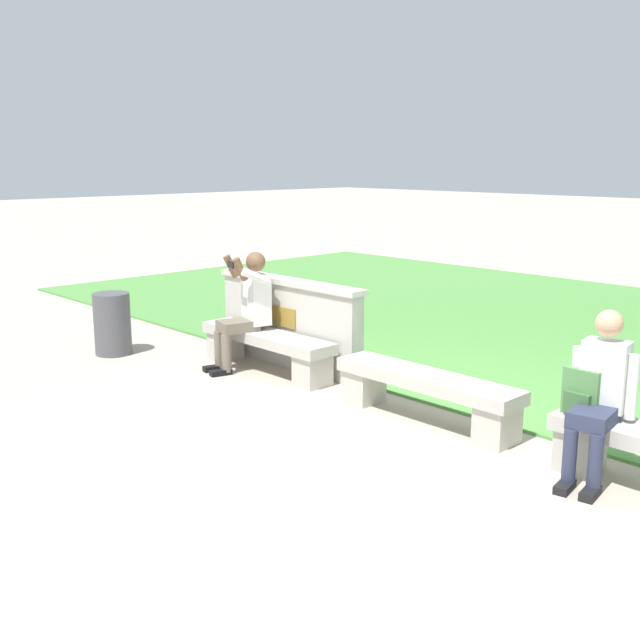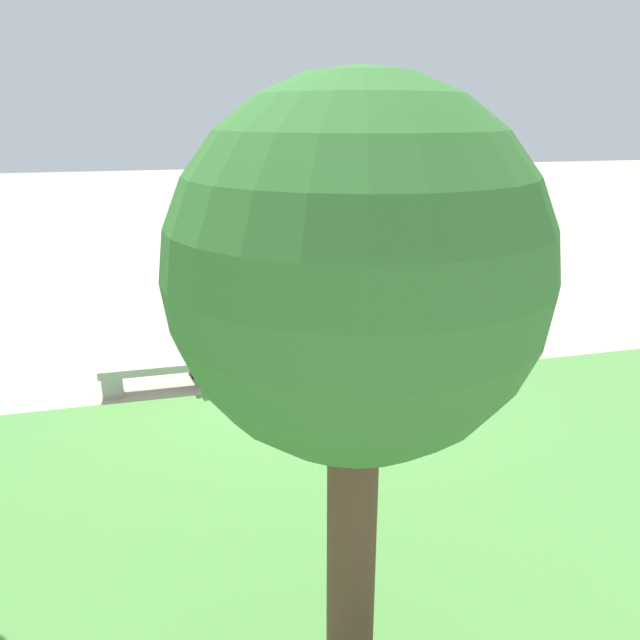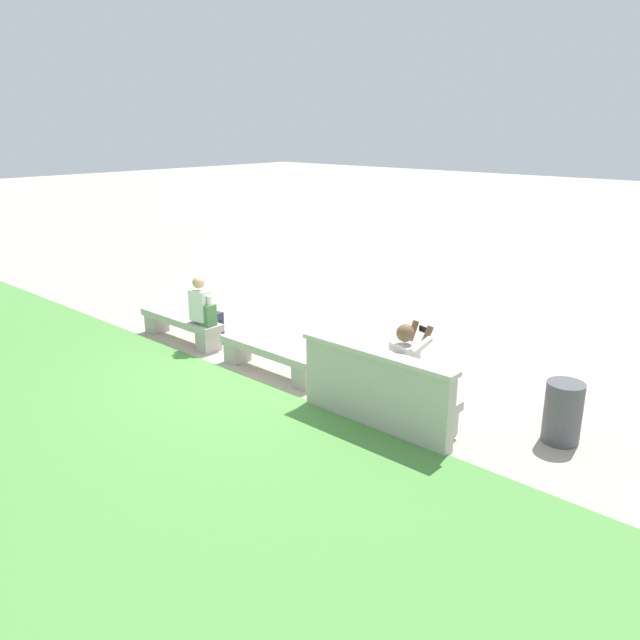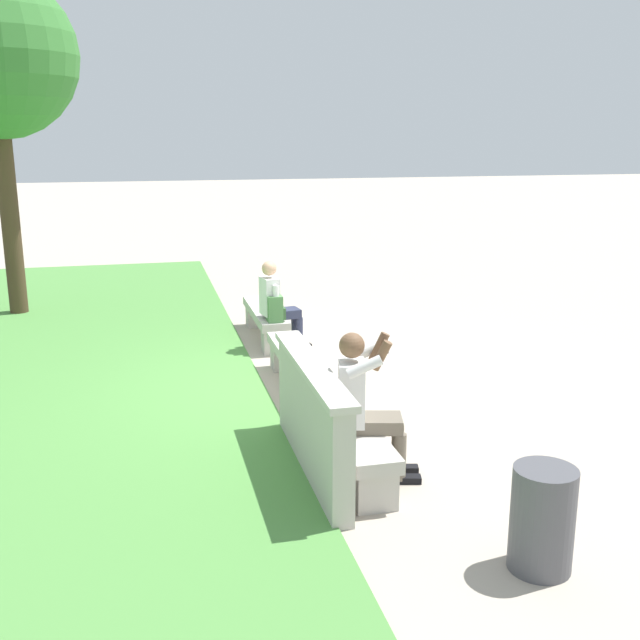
{
  "view_description": "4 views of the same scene",
  "coord_description": "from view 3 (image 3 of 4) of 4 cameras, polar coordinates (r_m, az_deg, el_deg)",
  "views": [
    {
      "loc": [
        3.99,
        -5.13,
        2.33
      ],
      "look_at": [
        -1.05,
        -0.32,
        0.82
      ],
      "focal_mm": 42.0,
      "sensor_mm": 36.0,
      "label": 1
    },
    {
      "loc": [
        2.08,
        9.12,
        4.07
      ],
      "look_at": [
        -0.35,
        -0.47,
        0.77
      ],
      "focal_mm": 35.0,
      "sensor_mm": 36.0,
      "label": 2
    },
    {
      "loc": [
        -6.48,
        6.05,
        3.63
      ],
      "look_at": [
        -0.83,
        -0.21,
        0.98
      ],
      "focal_mm": 35.0,
      "sensor_mm": 36.0,
      "label": 3
    },
    {
      "loc": [
        -8.28,
        1.73,
        2.96
      ],
      "look_at": [
        -0.54,
        -0.15,
        0.95
      ],
      "focal_mm": 42.0,
      "sensor_mm": 36.0,
      "label": 4
    }
  ],
  "objects": [
    {
      "name": "trash_bin",
      "position": [
        7.98,
        21.32,
        -7.88
      ],
      "size": [
        0.44,
        0.44,
        0.75
      ],
      "primitive_type": "cylinder",
      "color": "#4C4C51",
      "rests_on": "ground"
    },
    {
      "name": "person_distant",
      "position": [
        10.58,
        -10.51,
        0.94
      ],
      "size": [
        0.47,
        0.71,
        1.26
      ],
      "color": "black",
      "rests_on": "ground"
    },
    {
      "name": "backrest_wall_with_plaque",
      "position": [
        7.76,
        5.05,
        -6.26
      ],
      "size": [
        2.22,
        0.24,
        1.01
      ],
      "color": "#B7B2A8",
      "rests_on": "ground"
    },
    {
      "name": "backpack",
      "position": [
        10.46,
        -10.25,
        0.49
      ],
      "size": [
        0.28,
        0.24,
        0.43
      ],
      "color": "#4C7F47",
      "rests_on": "bench_mid"
    },
    {
      "name": "bench_mid",
      "position": [
        11.13,
        -12.59,
        -0.39
      ],
      "size": [
        1.87,
        0.4,
        0.45
      ],
      "color": "#B7B2A8",
      "rests_on": "ground"
    },
    {
      "name": "ground_plane",
      "position": [
        9.58,
        -4.56,
        -4.86
      ],
      "size": [
        80.0,
        80.0,
        0.0
      ],
      "primitive_type": "plane",
      "color": "#B2A593"
    },
    {
      "name": "person_photographer",
      "position": [
        7.86,
        8.31,
        -4.31
      ],
      "size": [
        0.53,
        0.78,
        1.32
      ],
      "color": "black",
      "rests_on": "ground"
    },
    {
      "name": "bench_main",
      "position": [
        8.1,
        6.48,
        -6.94
      ],
      "size": [
        1.87,
        0.4,
        0.45
      ],
      "color": "#B7B2A8",
      "rests_on": "ground"
    },
    {
      "name": "bench_near",
      "position": [
        9.47,
        -4.6,
        -3.19
      ],
      "size": [
        1.87,
        0.4,
        0.45
      ],
      "color": "#B7B2A8",
      "rests_on": "ground"
    }
  ]
}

